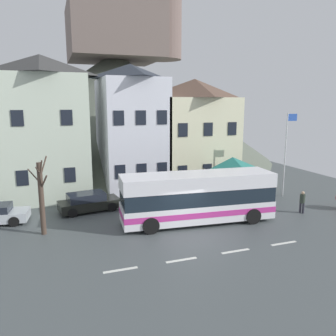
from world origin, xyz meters
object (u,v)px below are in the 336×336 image
Objects in this scene: parked_car_01 at (250,186)px; bare_tree_01 at (41,196)px; townhouse_00 at (44,128)px; flagpole at (286,149)px; pedestrian_00 at (243,196)px; hilltop_castle at (116,103)px; public_bench at (224,188)px; bus_shelter at (232,164)px; parked_car_00 at (89,202)px; pedestrian_01 at (302,201)px; transit_bus at (198,198)px; townhouse_02 at (194,133)px; townhouse_01 at (131,128)px.

parked_car_01 is 0.91× the size of bare_tree_01.
parked_car_01 is at bearing -15.57° from townhouse_00.
flagpole is 1.50× the size of bare_tree_01.
bare_tree_01 is at bearing -173.10° from flagpole.
townhouse_00 is at bearing 150.18° from pedestrian_00.
hilltop_castle is 25.10× the size of public_bench.
bus_shelter is 0.82× the size of parked_car_00.
hilltop_castle is 27.02× the size of pedestrian_01.
public_bench is (-2.62, 6.36, -0.41)m from pedestrian_01.
hilltop_castle reaches higher than pedestrian_01.
bare_tree_01 is (-14.27, -4.54, 1.82)m from public_bench.
pedestrian_00 is 4.03m from pedestrian_01.
bus_shelter is 3.75m from parked_car_01.
townhouse_00 is 7.39m from parked_car_00.
bare_tree_01 reaches higher than transit_bus.
parked_car_00 reaches higher than public_bench.
parked_car_00 is at bearing -154.61° from townhouse_02.
public_bench is (0.52, 2.14, -2.43)m from bus_shelter.
transit_bus is 5.83m from bus_shelter.
bus_shelter is 11.10m from parked_car_00.
parked_car_01 is (2.62, 1.42, -2.27)m from bus_shelter.
townhouse_00 is 13.63m from transit_bus.
townhouse_01 reaches higher than public_bench.
transit_bus reaches higher than parked_car_01.
parked_car_00 is 2.84× the size of pedestrian_00.
pedestrian_00 is (-2.69, -3.21, 0.22)m from parked_car_01.
bare_tree_01 is (-13.68, -0.61, 1.43)m from pedestrian_00.
townhouse_01 is 6.46× the size of public_bench.
bare_tree_01 is (-9.37, -26.41, -5.23)m from hilltop_castle.
parked_car_01 is 2.46× the size of public_bench.
townhouse_00 is 20.36m from hilltop_castle.
hilltop_castle reaches higher than parked_car_00.
townhouse_00 reaches higher than parked_car_01.
parked_car_00 is (-6.34, 4.59, -0.95)m from transit_bus.
pedestrian_01 is 5.34m from flagpole.
parked_car_00 is at bearing 174.24° from bus_shelter.
townhouse_02 is 2.14× the size of bare_tree_01.
pedestrian_01 is (3.14, -4.23, -2.03)m from bus_shelter.
flagpole is at bearing 67.95° from pedestrian_01.
transit_bus is 10.11m from flagpole.
flagpole is at bearing 18.55° from pedestrian_00.
flagpole reaches higher than pedestrian_00.
transit_bus is at bearing -112.09° from townhouse_02.
parked_car_00 is 11.38m from public_bench.
flagpole is (5.44, -6.07, -0.89)m from townhouse_02.
public_bench is at bearing 17.64° from bare_tree_01.
public_bench is at bearing -72.75° from townhouse_02.
flagpole is at bearing -69.25° from hilltop_castle.
transit_bus is at bearing -78.95° from townhouse_01.
pedestrian_01 reaches higher than pedestrian_00.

